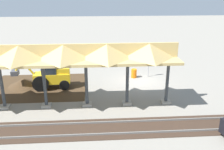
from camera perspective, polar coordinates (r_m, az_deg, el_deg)
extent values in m
plane|color=gray|center=(24.65, 6.09, -1.44)|extent=(120.00, 120.00, 0.00)
cube|color=#42301E|center=(24.17, -16.41, -2.58)|extent=(8.72, 7.00, 0.01)
cube|color=#9E998E|center=(20.44, 12.17, -6.00)|extent=(0.70, 0.70, 0.20)
cylinder|color=#383D42|center=(19.79, 12.52, -1.54)|extent=(0.24, 0.24, 3.60)
cube|color=#9E998E|center=(19.82, 3.41, -6.40)|extent=(0.70, 0.70, 0.20)
cylinder|color=#383D42|center=(19.15, 3.51, -1.81)|extent=(0.24, 0.24, 3.60)
cube|color=#9E998E|center=(19.68, -5.70, -6.66)|extent=(0.70, 0.70, 0.20)
cylinder|color=#383D42|center=(19.00, -5.87, -2.05)|extent=(0.24, 0.24, 3.60)
cube|color=#9E998E|center=(20.04, -14.72, -6.75)|extent=(0.70, 0.70, 0.20)
cylinder|color=#383D42|center=(19.37, -15.15, -2.22)|extent=(0.24, 0.24, 3.60)
cube|color=#9E998E|center=(20.85, -23.24, -6.69)|extent=(0.70, 0.70, 0.20)
cylinder|color=#383D42|center=(20.21, -23.86, -2.34)|extent=(0.24, 0.24, 3.60)
cube|color=tan|center=(18.78, -15.65, 3.18)|extent=(19.94, 3.20, 0.20)
cube|color=tan|center=(18.62, -15.83, 5.10)|extent=(19.94, 0.20, 1.10)
pyramid|color=tan|center=(18.66, 8.46, 5.66)|extent=(2.81, 3.20, 1.10)
pyramid|color=tan|center=(18.24, -1.21, 5.55)|extent=(2.81, 3.20, 1.10)
pyramid|color=tan|center=(18.36, -11.04, 5.29)|extent=(2.81, 3.20, 1.10)
pyramid|color=tan|center=(19.00, -20.45, 4.89)|extent=(2.81, 3.20, 1.10)
cube|color=slate|center=(17.69, 10.50, -10.18)|extent=(60.00, 0.08, 0.15)
cube|color=slate|center=(16.50, 11.73, -12.60)|extent=(60.00, 0.08, 0.15)
cube|color=#38281E|center=(17.12, 11.08, -11.52)|extent=(60.00, 2.58, 0.03)
cylinder|color=gray|center=(25.70, 8.33, 1.89)|extent=(0.06, 0.06, 2.17)
cylinder|color=red|center=(25.45, 8.43, 3.80)|extent=(0.76, 0.07, 0.76)
cube|color=yellow|center=(23.28, -13.51, -0.61)|extent=(3.27, 1.49, 0.90)
cube|color=#1E262D|center=(22.94, -14.23, 2.07)|extent=(1.37, 1.25, 1.40)
cube|color=yellow|center=(22.96, -11.11, 1.14)|extent=(1.22, 1.16, 0.50)
cylinder|color=black|center=(24.16, -15.57, -0.74)|extent=(1.42, 0.39, 1.40)
cylinder|color=black|center=(22.83, -16.01, -1.96)|extent=(1.42, 0.39, 1.40)
cylinder|color=black|center=(23.97, -10.69, -1.15)|extent=(0.92, 0.35, 0.90)
cylinder|color=black|center=(22.75, -10.83, -2.28)|extent=(0.92, 0.35, 0.90)
cylinder|color=yellow|center=(23.26, -18.77, 1.74)|extent=(1.07, 0.24, 1.41)
cylinder|color=yellow|center=(23.40, -20.68, 1.84)|extent=(0.81, 0.21, 1.22)
cube|color=#47474C|center=(23.64, -21.29, 0.48)|extent=(0.65, 0.84, 0.40)
cone|color=#42301E|center=(24.79, -19.34, -2.36)|extent=(5.95, 5.95, 1.49)
cylinder|color=orange|center=(25.49, 5.03, 0.38)|extent=(0.56, 0.56, 0.90)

